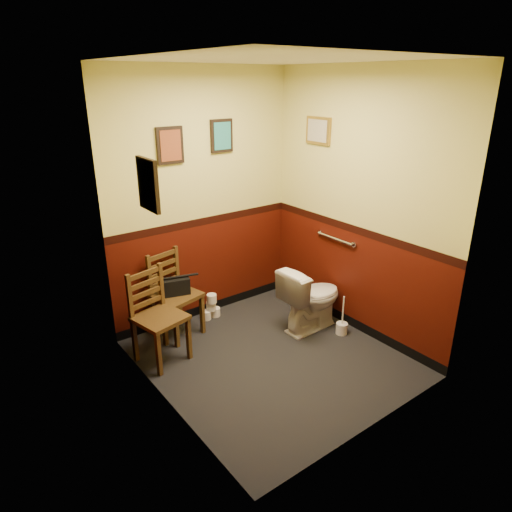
% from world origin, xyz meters
% --- Properties ---
extents(floor, '(2.20, 2.40, 0.00)m').
position_xyz_m(floor, '(0.00, 0.00, 0.00)').
color(floor, black).
rests_on(floor, ground).
extents(ceiling, '(2.20, 2.40, 0.00)m').
position_xyz_m(ceiling, '(0.00, 0.00, 2.70)').
color(ceiling, silver).
rests_on(ceiling, ground).
extents(wall_back, '(2.20, 0.00, 2.70)m').
position_xyz_m(wall_back, '(0.00, 1.20, 1.35)').
color(wall_back, '#3D0D05').
rests_on(wall_back, ground).
extents(wall_front, '(2.20, 0.00, 2.70)m').
position_xyz_m(wall_front, '(0.00, -1.20, 1.35)').
color(wall_front, '#3D0D05').
rests_on(wall_front, ground).
extents(wall_left, '(0.00, 2.40, 2.70)m').
position_xyz_m(wall_left, '(-1.10, 0.00, 1.35)').
color(wall_left, '#3D0D05').
rests_on(wall_left, ground).
extents(wall_right, '(0.00, 2.40, 2.70)m').
position_xyz_m(wall_right, '(1.10, 0.00, 1.35)').
color(wall_right, '#3D0D05').
rests_on(wall_right, ground).
extents(grab_bar, '(0.05, 0.56, 0.06)m').
position_xyz_m(grab_bar, '(1.07, 0.25, 0.95)').
color(grab_bar, silver).
rests_on(grab_bar, wall_right).
extents(framed_print_back_a, '(0.28, 0.04, 0.36)m').
position_xyz_m(framed_print_back_a, '(-0.35, 1.18, 1.95)').
color(framed_print_back_a, black).
rests_on(framed_print_back_a, wall_back).
extents(framed_print_back_b, '(0.26, 0.04, 0.34)m').
position_xyz_m(framed_print_back_b, '(0.25, 1.18, 2.00)').
color(framed_print_back_b, black).
rests_on(framed_print_back_b, wall_back).
extents(framed_print_left, '(0.04, 0.30, 0.38)m').
position_xyz_m(framed_print_left, '(-1.08, 0.10, 1.85)').
color(framed_print_left, black).
rests_on(framed_print_left, wall_left).
extents(framed_print_right, '(0.04, 0.34, 0.28)m').
position_xyz_m(framed_print_right, '(1.08, 0.60, 2.05)').
color(framed_print_right, olive).
rests_on(framed_print_right, wall_right).
extents(toilet, '(0.73, 0.42, 0.71)m').
position_xyz_m(toilet, '(0.72, 0.22, 0.36)').
color(toilet, white).
rests_on(toilet, floor).
extents(toilet_brush, '(0.12, 0.12, 0.44)m').
position_xyz_m(toilet_brush, '(0.90, -0.09, 0.07)').
color(toilet_brush, silver).
rests_on(toilet_brush, floor).
extents(chair_left, '(0.50, 0.50, 0.91)m').
position_xyz_m(chair_left, '(-0.86, 0.67, 0.46)').
color(chair_left, '#533818').
rests_on(chair_left, floor).
extents(chair_right, '(0.51, 0.51, 0.91)m').
position_xyz_m(chair_right, '(-0.51, 1.00, 0.45)').
color(chair_right, '#533818').
rests_on(chair_right, floor).
extents(handbag, '(0.30, 0.21, 0.20)m').
position_xyz_m(handbag, '(-0.50, 0.96, 0.56)').
color(handbag, black).
rests_on(handbag, chair_right).
extents(tp_stack, '(0.23, 0.14, 0.30)m').
position_xyz_m(tp_stack, '(-0.04, 1.05, 0.13)').
color(tp_stack, silver).
rests_on(tp_stack, floor).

